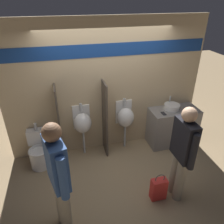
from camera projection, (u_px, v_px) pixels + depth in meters
ground_plane at (114, 161)px, 4.48m from camera, size 16.00×16.00×0.00m
display_wall at (107, 88)px, 4.33m from camera, size 3.99×0.07×2.70m
sink_counter at (172, 126)px, 4.85m from camera, size 1.04×0.52×0.84m
sink_basin at (172, 107)px, 4.66m from camera, size 0.33×0.33×0.25m
cell_phone at (164, 114)px, 4.49m from camera, size 0.07×0.14×0.01m
divider_near_counter at (59, 125)px, 4.19m from camera, size 0.03×0.41×1.58m
divider_mid at (105, 119)px, 4.39m from camera, size 0.03×0.41×1.58m
urinal_near_counter at (82, 123)px, 4.36m from camera, size 0.36×0.31×1.12m
urinal_far at (125, 117)px, 4.56m from camera, size 0.36×0.31×1.12m
toilet at (39, 152)px, 4.26m from camera, size 0.39×0.54×0.84m
person_in_vest at (59, 176)px, 2.79m from camera, size 0.30×0.60×1.76m
person_with_lanyard at (182, 151)px, 3.30m from camera, size 0.22×0.58×1.67m
shopping_bag at (159, 189)px, 3.58m from camera, size 0.25×0.14×0.52m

